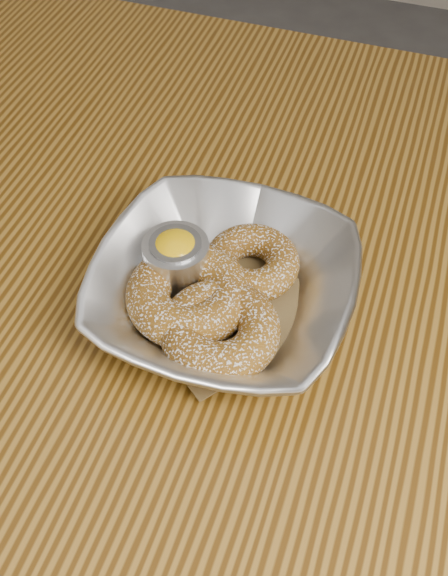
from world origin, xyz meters
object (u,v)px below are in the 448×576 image
(table, at_px, (286,322))
(donut_extra, at_px, (189,295))
(donut_front, at_px, (220,330))
(serving_bowl, at_px, (224,290))
(donut_back, at_px, (252,263))
(ramekin, at_px, (176,259))

(table, distance_m, donut_extra, 0.17)
(donut_front, xyz_separation_m, donut_extra, (-0.04, 0.03, 0.00))
(donut_front, bearing_deg, donut_extra, 145.39)
(serving_bowl, distance_m, donut_extra, 0.03)
(serving_bowl, distance_m, donut_back, 0.04)
(donut_back, bearing_deg, serving_bowl, -107.99)
(donut_front, xyz_separation_m, ramekin, (-0.06, 0.06, 0.01))
(donut_extra, relative_size, ramekin, 1.84)
(table, bearing_deg, serving_bowl, -120.05)
(table, distance_m, ramekin, 0.18)
(table, distance_m, serving_bowl, 0.15)
(donut_front, relative_size, donut_extra, 0.93)
(donut_back, bearing_deg, table, 49.50)
(serving_bowl, xyz_separation_m, donut_extra, (-0.03, -0.02, 0.00))
(donut_back, relative_size, donut_front, 0.86)
(table, xyz_separation_m, serving_bowl, (-0.04, -0.08, 0.13))
(donut_front, bearing_deg, ramekin, 137.30)
(donut_front, bearing_deg, table, 74.26)
(donut_extra, height_order, ramekin, ramekin)
(serving_bowl, xyz_separation_m, donut_back, (0.01, 0.04, -0.00))
(serving_bowl, bearing_deg, ramekin, 164.93)
(serving_bowl, xyz_separation_m, donut_front, (0.01, -0.04, 0.00))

